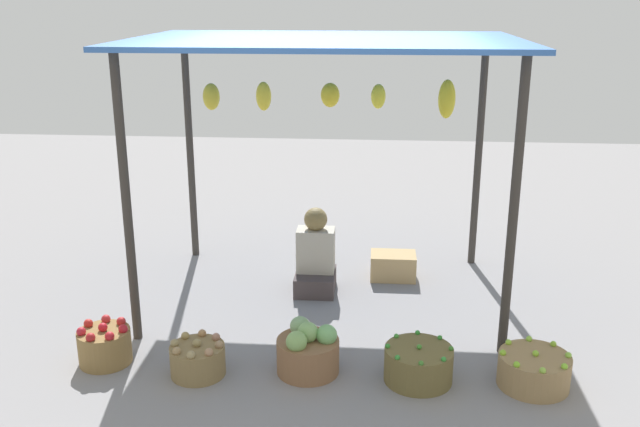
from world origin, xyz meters
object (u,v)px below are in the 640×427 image
at_px(basket_green_chilies, 418,364).
at_px(basket_red_apples, 105,345).
at_px(basket_limes, 534,370).
at_px(wooden_crate_near_vendor, 393,266).
at_px(basket_potatoes, 198,359).
at_px(basket_cabbages, 308,351).
at_px(vendor_person, 316,259).

bearing_deg(basket_green_chilies, basket_red_apples, 178.18).
height_order(basket_limes, wooden_crate_near_vendor, basket_limes).
bearing_deg(basket_potatoes, basket_cabbages, 7.08).
relative_size(basket_green_chilies, basket_limes, 0.97).
distance_m(vendor_person, basket_cabbages, 1.47).
relative_size(basket_green_chilies, wooden_crate_near_vendor, 1.13).
relative_size(basket_red_apples, basket_potatoes, 0.98).
xyz_separation_m(vendor_person, basket_red_apples, (-1.44, -1.44, -0.16)).
xyz_separation_m(basket_red_apples, basket_potatoes, (0.72, -0.11, -0.02)).
bearing_deg(vendor_person, basket_cabbages, -87.25).
bearing_deg(basket_green_chilies, wooden_crate_near_vendor, 94.39).
bearing_deg(basket_green_chilies, basket_limes, -0.30).
bearing_deg(wooden_crate_near_vendor, vendor_person, -155.03).
relative_size(basket_cabbages, basket_green_chilies, 0.93).
distance_m(vendor_person, wooden_crate_near_vendor, 0.81).
height_order(basket_red_apples, basket_cabbages, basket_cabbages).
xyz_separation_m(basket_green_chilies, wooden_crate_near_vendor, (-0.14, 1.85, -0.00)).
distance_m(basket_red_apples, wooden_crate_near_vendor, 2.79).
bearing_deg(basket_cabbages, vendor_person, 92.75).
xyz_separation_m(basket_potatoes, basket_cabbages, (0.78, 0.10, 0.05)).
xyz_separation_m(vendor_person, basket_potatoes, (-0.71, -1.56, -0.18)).
bearing_deg(basket_cabbages, basket_green_chilies, -4.15).
distance_m(basket_limes, wooden_crate_near_vendor, 2.08).
xyz_separation_m(basket_potatoes, basket_limes, (2.36, 0.04, -0.00)).
bearing_deg(basket_potatoes, basket_limes, 0.87).
height_order(basket_red_apples, basket_limes, basket_red_apples).
height_order(basket_potatoes, basket_limes, basket_potatoes).
distance_m(vendor_person, basket_red_apples, 2.04).
height_order(basket_potatoes, basket_cabbages, basket_cabbages).
xyz_separation_m(vendor_person, basket_green_chilies, (0.86, -1.52, -0.17)).
relative_size(vendor_person, basket_green_chilies, 1.62).
bearing_deg(vendor_person, basket_potatoes, -114.59).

